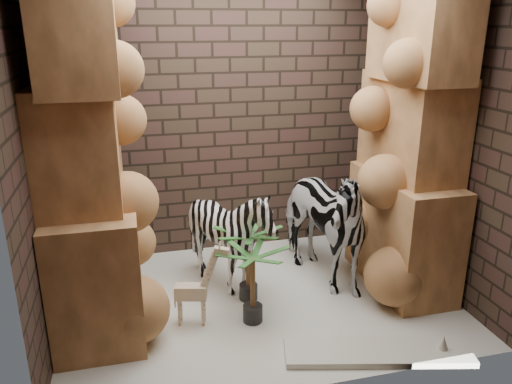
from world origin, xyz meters
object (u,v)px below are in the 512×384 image
object	(u,v)px
giraffe_toy	(190,283)
surfboard	(378,352)
palm_front	(248,263)
palm_back	(253,285)
zebra_left	(230,242)
zebra_right	(317,210)

from	to	relation	value
giraffe_toy	surfboard	bearing A→B (deg)	-16.07
palm_front	giraffe_toy	bearing A→B (deg)	-153.77
palm_back	surfboard	size ratio (longest dim) A/B	0.48
zebra_left	palm_front	distance (m)	0.29
zebra_left	palm_front	size ratio (longest dim) A/B	1.48
zebra_right	palm_back	world-z (taller)	zebra_right
zebra_right	palm_back	size ratio (longest dim) A/B	2.14
zebra_left	palm_back	world-z (taller)	zebra_left
giraffe_toy	palm_front	xyz separation A→B (m)	(0.56, 0.28, -0.02)
palm_back	zebra_right	bearing A→B (deg)	36.42
palm_back	giraffe_toy	bearing A→B (deg)	169.94
zebra_left	giraffe_toy	world-z (taller)	zebra_left
zebra_right	palm_front	world-z (taller)	zebra_right
zebra_right	palm_back	xyz separation A→B (m)	(-0.77, -0.57, -0.40)
zebra_left	palm_back	size ratio (longest dim) A/B	1.55
zebra_left	palm_front	world-z (taller)	zebra_left
zebra_left	palm_back	xyz separation A→B (m)	(0.07, -0.60, -0.14)
giraffe_toy	zebra_right	bearing A→B (deg)	34.66
surfboard	zebra_left	bearing A→B (deg)	138.62
zebra_right	giraffe_toy	distance (m)	1.42
palm_back	surfboard	world-z (taller)	palm_back
zebra_right	surfboard	xyz separation A→B (m)	(0.06, -1.27, -0.72)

